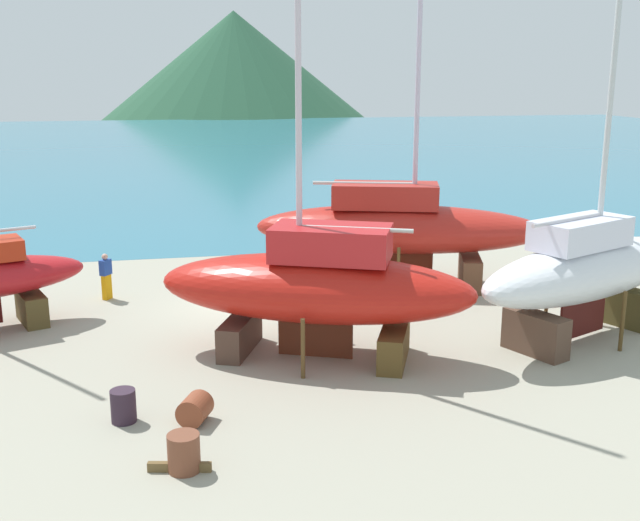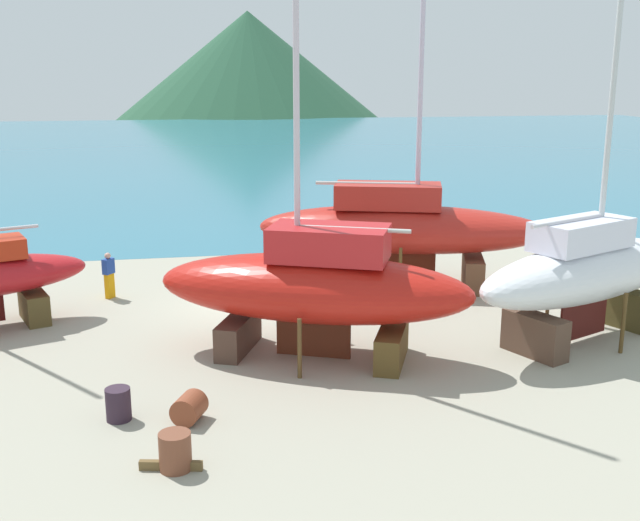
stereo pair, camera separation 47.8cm
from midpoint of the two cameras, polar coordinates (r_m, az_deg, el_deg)
The scene contains 11 objects.
ground_plane at distance 22.45m, azimuth -5.94°, elevation -7.02°, with size 49.91×49.91×0.00m, color #9B9885.
sea_water at distance 84.42m, azimuth -10.17°, elevation 8.29°, with size 160.67×101.29×0.01m, color teal.
headland_hill at distance 156.90m, azimuth -6.40°, elevation 10.94°, with size 98.65×98.65×39.14m, color #254E35.
sailboat_far_slipway at distance 21.56m, azimuth -0.89°, elevation -1.91°, with size 9.53×6.26×14.51m.
sailboat_small_center at distance 28.96m, azimuth 5.37°, elevation 2.52°, with size 11.27×5.95×17.47m.
sailboat_large_starboard at distance 24.28m, azimuth 18.73°, elevation -0.63°, with size 9.09×5.93×15.22m.
worker at distance 28.52m, azimuth -16.17°, elevation -1.10°, with size 0.45×0.50×1.69m.
barrel_blue_faded at distance 18.80m, azimuth -15.21°, elevation -10.45°, with size 0.59×0.59×0.79m, color #2F202D.
barrel_ochre at distance 16.42m, azimuth -10.99°, elevation -13.92°, with size 0.67×0.67×0.81m, color brown.
barrel_rust_mid at distance 18.42m, azimuth -10.09°, elevation -10.89°, with size 0.68×0.68×0.76m, color brown.
timber_plank_near at distance 16.54m, azimuth -11.30°, elevation -14.90°, with size 1.32×0.13×0.20m, color brown.
Camera 1 is at (-2.09, -25.57, 8.01)m, focal length 42.80 mm.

